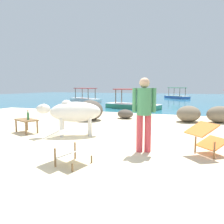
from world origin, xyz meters
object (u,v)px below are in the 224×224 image
low_bench_table (26,121)px  bottle (28,116)px  boat_white (85,99)px  boat_green (133,104)px  deck_chair_near (207,137)px  deck_chair_far (67,143)px  person_standing (144,109)px  cow (74,112)px  boat_blue (177,96)px

low_bench_table → bottle: (0.13, -0.06, 0.19)m
boat_white → boat_green: same height
low_bench_table → boat_green: boat_green is taller
deck_chair_near → deck_chair_far: bearing=168.5°
bottle → boat_green: bearing=83.8°
person_standing → boat_white: 16.07m
bottle → deck_chair_far: 3.15m
low_bench_table → deck_chair_near: (5.13, -0.42, 0.04)m
boat_white → cow: bearing=-34.8°
bottle → boat_white: 13.83m
boat_blue → deck_chair_near: bearing=145.4°
boat_green → low_bench_table: bearing=-84.3°
bottle → person_standing: (3.72, -0.62, 0.41)m
deck_chair_near → boat_white: 16.58m
deck_chair_near → person_standing: bearing=148.6°
deck_chair_near → deck_chair_far: 2.86m
cow → bottle: size_ratio=6.06×
boat_blue → boat_green: size_ratio=0.92×
deck_chair_near → boat_blue: size_ratio=0.26×
bottle → cow: bearing=9.2°
cow → deck_chair_near: (3.54, -0.60, -0.30)m
boat_blue → boat_green: 13.52m
cow → boat_blue: 21.76m
cow → boat_blue: bearing=-121.9°
cow → deck_chair_near: bearing=141.5°
deck_chair_near → low_bench_table: bearing=132.8°
bottle → boat_blue: boat_blue is taller
cow → boat_blue: size_ratio=0.51×
cow → low_bench_table: size_ratio=2.06×
boat_white → person_standing: bearing=-28.9°
low_bench_table → deck_chair_near: bearing=17.8°
deck_chair_near → boat_white: boat_white is taller
deck_chair_far → person_standing: bearing=58.4°
low_bench_table → boat_blue: (2.77, 21.91, -0.10)m
low_bench_table → deck_chair_far: (2.68, -1.90, 0.04)m
cow → boat_white: 14.21m
deck_chair_near → boat_green: 9.81m
boat_blue → boat_white: bearing=99.5°
cow → deck_chair_far: 2.36m
boat_white → deck_chair_near: bearing=-24.7°
boat_green → bottle: bearing=-83.4°
low_bench_table → deck_chair_near: size_ratio=0.94×
boat_blue → boat_white: 11.76m
boat_green → boat_white: bearing=155.9°
cow → deck_chair_near: cow is taller
cow → bottle: bearing=-19.6°
low_bench_table → deck_chair_near: 5.15m
bottle → person_standing: person_standing is taller
deck_chair_near → cow: bearing=127.8°
deck_chair_near → person_standing: size_ratio=0.57×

